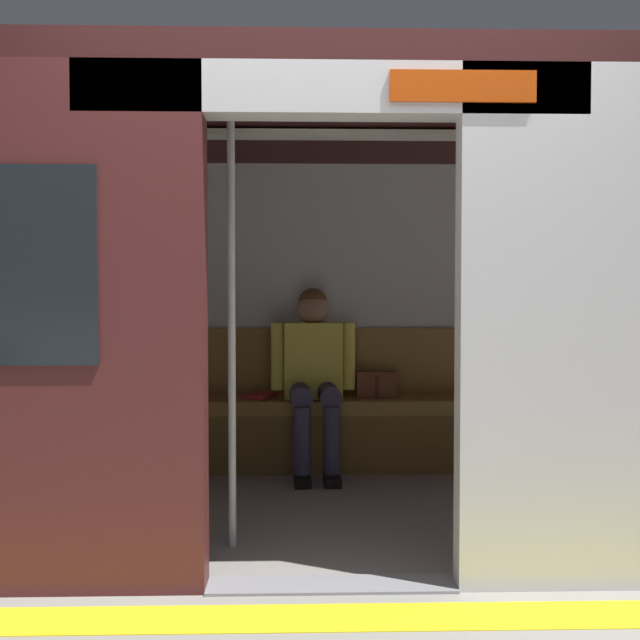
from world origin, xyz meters
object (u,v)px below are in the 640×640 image
at_px(bench_seat, 319,415).
at_px(handbag, 376,384).
at_px(book, 260,396).
at_px(grab_pole_door, 232,326).
at_px(person_seated, 314,366).
at_px(train_car, 310,244).

bearing_deg(bench_seat, handbag, -171.20).
height_order(book, grab_pole_door, grab_pole_door).
relative_size(handbag, book, 1.18).
xyz_separation_m(bench_seat, grab_pole_door, (0.44, 1.52, 0.66)).
xyz_separation_m(person_seated, handbag, (-0.42, -0.11, -0.13)).
height_order(train_car, handbag, train_car).
distance_m(person_seated, book, 0.42).
relative_size(train_car, book, 29.09).
xyz_separation_m(train_car, grab_pole_door, (0.37, 0.62, -0.41)).
relative_size(bench_seat, book, 12.98).
relative_size(person_seated, book, 5.46).
distance_m(train_car, grab_pole_door, 0.83).
bearing_deg(book, grab_pole_door, 113.18).
bearing_deg(grab_pole_door, handbag, -117.37).
xyz_separation_m(train_car, handbag, (-0.45, -0.97, -0.87)).
relative_size(train_car, person_seated, 5.33).
bearing_deg(train_car, book, -71.30).
distance_m(bench_seat, handbag, 0.43).
bearing_deg(handbag, book, 1.07).
height_order(train_car, person_seated, train_car).
distance_m(book, grab_pole_door, 1.66).
bearing_deg(person_seated, grab_pole_door, 74.70).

